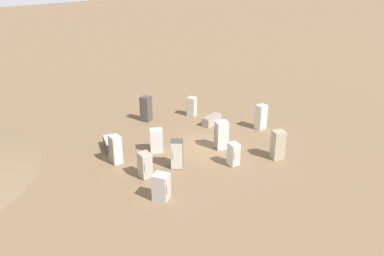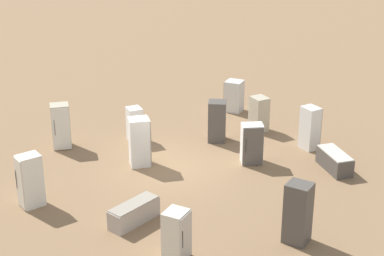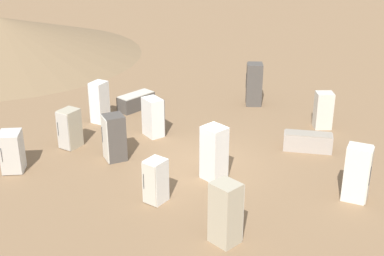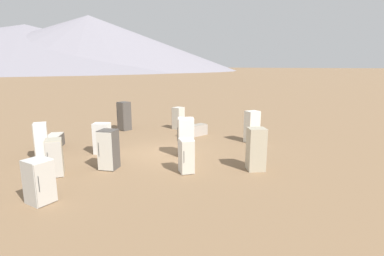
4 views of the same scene
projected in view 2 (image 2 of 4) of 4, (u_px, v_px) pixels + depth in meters
ground_plane at (167, 167)px, 24.22m from camera, size 1000.00×1000.00×0.00m
discarded_fridge_0 at (252, 144)px, 24.25m from camera, size 0.98×0.92×1.57m
discarded_fridge_1 at (335, 161)px, 23.87m from camera, size 1.61×1.73×0.70m
discarded_fridge_2 at (259, 114)px, 27.25m from camera, size 0.96×0.93×1.51m
discarded_fridge_3 at (140, 142)px, 24.01m from camera, size 1.00×0.97×1.89m
discarded_fridge_4 at (298, 213)px, 19.08m from camera, size 0.81×0.78×1.95m
discarded_fridge_5 at (217, 121)px, 26.22m from camera, size 0.89×0.90×1.71m
discarded_fridge_6 at (310, 128)px, 25.46m from camera, size 0.89×0.87×1.76m
discarded_fridge_7 at (234, 96)px, 29.41m from camera, size 0.80×0.71×1.46m
discarded_fridge_8 at (134, 213)px, 20.32m from camera, size 1.09×1.89×0.69m
discarded_fridge_9 at (61, 126)px, 25.54m from camera, size 0.97×0.97×1.83m
discarded_fridge_10 at (177, 235)px, 18.33m from camera, size 0.70×0.73×1.53m
discarded_fridge_11 at (134, 124)px, 26.28m from camera, size 0.85×0.84×1.43m
discarded_fridge_12 at (30, 181)px, 21.13m from camera, size 0.88×0.95×1.83m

